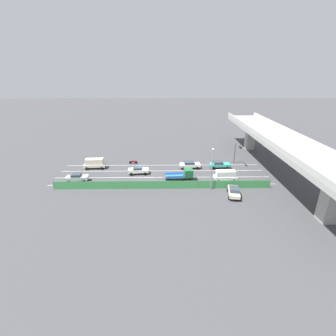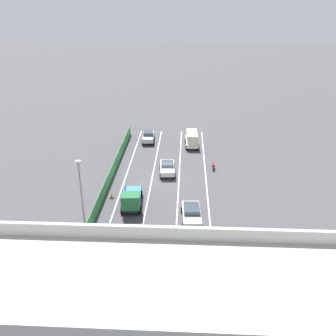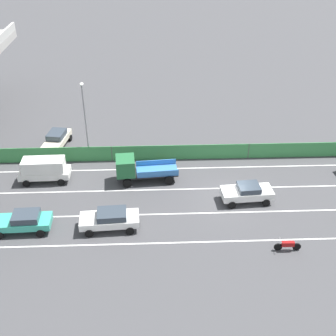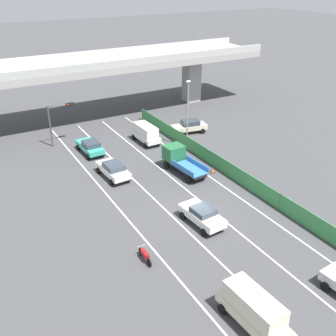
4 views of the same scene
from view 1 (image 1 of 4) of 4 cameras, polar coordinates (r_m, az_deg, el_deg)
name	(u,v)px [view 1 (image 1 of 4)]	position (r m, az deg, el deg)	size (l,w,h in m)	color
ground_plane	(144,174)	(51.75, -5.59, -1.43)	(300.00, 300.00, 0.00)	#424244
lane_line_left_edge	(163,165)	(56.34, -1.25, 0.67)	(0.14, 43.77, 0.01)	silver
lane_line_mid_left	(163,171)	(53.15, -1.27, -0.67)	(0.14, 43.77, 0.01)	silver
lane_line_mid_right	(162,177)	(49.99, -1.30, -2.18)	(0.14, 43.77, 0.01)	silver
lane_line_right_edge	(162,185)	(46.86, -1.33, -3.90)	(0.14, 43.77, 0.01)	silver
elevated_overpass	(280,143)	(54.59, 24.72, 5.29)	(54.60, 8.08, 8.43)	#A09E99
green_fence	(162,185)	(45.01, -1.35, -3.94)	(0.10, 39.87, 1.56)	#3D8E4C
car_hatchback_white	(138,170)	(51.67, -6.96, -0.48)	(2.26, 4.35, 1.55)	silver
car_sedan_silver	(77,177)	(50.99, -20.46, -2.05)	(2.16, 4.32, 1.63)	#B7BABC
car_sedan_white	(190,164)	(54.51, 5.08, 0.82)	(2.26, 4.59, 1.54)	white
car_van_white	(225,175)	(49.22, 13.23, -1.63)	(2.07, 4.49, 2.18)	silver
car_taxi_teal	(219,164)	(55.59, 11.87, 0.84)	(2.13, 4.53, 1.55)	teal
car_van_cream	(95,163)	(56.44, -16.74, 1.12)	(2.18, 4.75, 2.25)	beige
flatbed_truck_blue	(184,175)	(48.20, 3.65, -1.58)	(2.56, 5.57, 2.37)	black
motorcycle	(133,162)	(57.67, -8.09, 1.44)	(0.60, 1.95, 0.93)	black
parked_sedan_cream	(234,191)	(43.93, 15.10, -5.25)	(4.62, 2.53, 1.63)	beige
traffic_light	(237,150)	(57.70, 15.80, 4.04)	(3.23, 0.59, 4.93)	#47474C
street_lamp	(212,165)	(43.92, 10.23, 0.61)	(0.60, 0.36, 7.84)	gray
traffic_cone	(172,185)	(46.08, 1.03, -3.96)	(0.47, 0.47, 0.63)	orange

